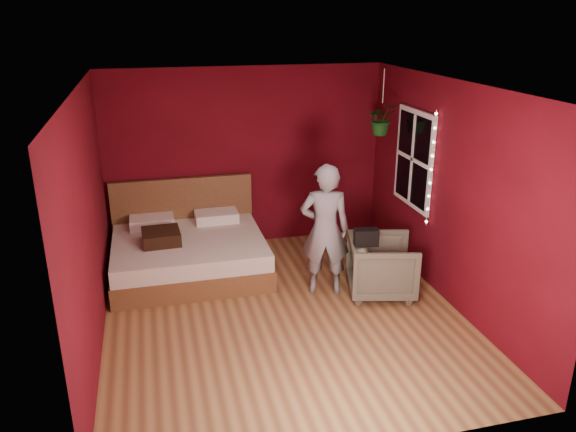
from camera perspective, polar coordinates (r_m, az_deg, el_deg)
name	(u,v)px	position (r m, az deg, el deg)	size (l,w,h in m)	color
floor	(283,314)	(6.61, -0.49, -9.89)	(4.50, 4.50, 0.00)	#9B6C3E
room_walls	(283,174)	(5.95, -0.54, 4.26)	(4.04, 4.54, 2.62)	#600A16
window	(414,159)	(7.48, 12.64, 5.68)	(0.05, 0.97, 1.27)	white
fairy_lights	(431,170)	(7.02, 14.34, 4.59)	(0.04, 0.04, 1.45)	silver
bed	(189,251)	(7.64, -10.05, -3.48)	(1.98, 1.69, 1.09)	brown
person	(325,230)	(6.77, 3.77, -1.42)	(0.60, 0.39, 1.65)	gray
armchair	(382,266)	(6.99, 9.53, -5.07)	(0.78, 0.80, 0.73)	#6C6955
handbag	(366,237)	(6.60, 7.96, -2.15)	(0.28, 0.14, 0.20)	black
throw_pillow	(161,237)	(7.38, -12.76, -2.07)	(0.47, 0.47, 0.17)	#321F10
hanging_plant	(382,119)	(7.71, 9.49, 9.69)	(0.42, 0.37, 0.87)	silver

